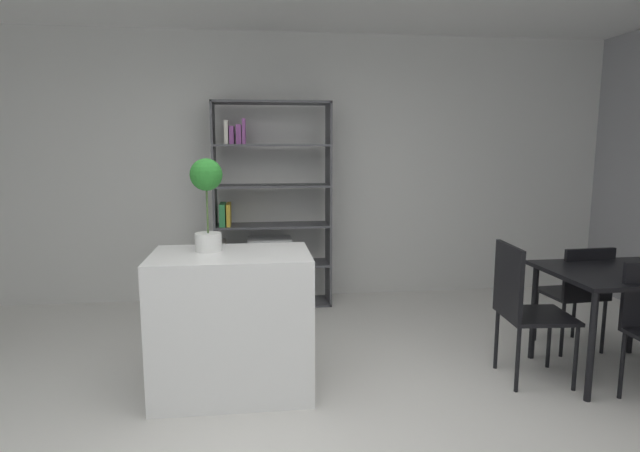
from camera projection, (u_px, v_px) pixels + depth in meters
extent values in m
plane|color=silver|center=(296.00, 443.00, 2.88)|extent=(10.16, 10.16, 0.00)
cube|color=silver|center=(273.00, 168.00, 5.49)|extent=(7.37, 0.06, 2.76)
cube|color=white|center=(232.00, 323.00, 3.43)|extent=(1.02, 0.66, 0.93)
cylinder|color=white|center=(208.00, 242.00, 3.43)|extent=(0.17, 0.17, 0.12)
cylinder|color=#476633|center=(207.00, 210.00, 3.40)|extent=(0.01, 0.01, 0.30)
sphere|color=#2A812B|center=(206.00, 175.00, 3.36)|extent=(0.21, 0.21, 0.21)
cube|color=#4C4C51|center=(215.00, 207.00, 5.17)|extent=(0.02, 0.36, 2.04)
cube|color=#4C4C51|center=(329.00, 205.00, 5.31)|extent=(0.02, 0.36, 2.04)
cube|color=#4C4C51|center=(271.00, 103.00, 5.08)|extent=(1.16, 0.36, 0.02)
cube|color=#4C4C51|center=(274.00, 303.00, 5.39)|extent=(1.16, 0.36, 0.02)
cube|color=#4C4C51|center=(273.00, 264.00, 5.33)|extent=(1.11, 0.36, 0.02)
cube|color=#4C4C51|center=(273.00, 225.00, 5.27)|extent=(1.11, 0.36, 0.02)
cube|color=#4C4C51|center=(272.00, 186.00, 5.21)|extent=(1.11, 0.36, 0.02)
cube|color=#4C4C51|center=(272.00, 145.00, 5.14)|extent=(1.11, 0.36, 0.02)
cube|color=silver|center=(223.00, 253.00, 5.25)|extent=(0.05, 0.30, 0.23)
cube|color=#38383D|center=(229.00, 257.00, 5.26)|extent=(0.03, 0.30, 0.14)
cube|color=#338E4C|center=(223.00, 214.00, 5.19)|extent=(0.06, 0.30, 0.22)
cube|color=gold|center=(229.00, 214.00, 5.19)|extent=(0.04, 0.30, 0.22)
cube|color=silver|center=(227.00, 132.00, 5.07)|extent=(0.04, 0.30, 0.23)
cube|color=#8E4793|center=(232.00, 135.00, 5.08)|extent=(0.04, 0.30, 0.17)
cube|color=#8E4793|center=(239.00, 135.00, 5.09)|extent=(0.05, 0.30, 0.19)
cube|color=#8E4793|center=(244.00, 132.00, 5.09)|extent=(0.03, 0.30, 0.24)
cube|color=#B7BABC|center=(269.00, 251.00, 5.30)|extent=(0.44, 0.32, 0.26)
cube|color=black|center=(619.00, 273.00, 3.62)|extent=(0.94, 0.81, 0.03)
cylinder|color=black|center=(591.00, 347.00, 3.29)|extent=(0.04, 0.04, 0.73)
cylinder|color=black|center=(534.00, 312.00, 3.97)|extent=(0.04, 0.04, 0.73)
cylinder|color=black|center=(633.00, 308.00, 4.07)|extent=(0.04, 0.04, 0.73)
cylinder|color=black|center=(622.00, 365.00, 3.35)|extent=(0.03, 0.03, 0.45)
cube|color=black|center=(536.00, 316.00, 3.59)|extent=(0.48, 0.46, 0.03)
cube|color=black|center=(508.00, 280.00, 3.55)|extent=(0.06, 0.43, 0.48)
cylinder|color=black|center=(576.00, 358.00, 3.46)|extent=(0.03, 0.03, 0.45)
cylinder|color=black|center=(549.00, 338.00, 3.82)|extent=(0.03, 0.03, 0.45)
cylinder|color=black|center=(518.00, 359.00, 3.44)|extent=(0.03, 0.03, 0.45)
cylinder|color=black|center=(497.00, 339.00, 3.80)|extent=(0.03, 0.03, 0.45)
cube|color=black|center=(571.00, 294.00, 4.19)|extent=(0.44, 0.43, 0.03)
cube|color=black|center=(589.00, 274.00, 3.97)|extent=(0.42, 0.05, 0.39)
cylinder|color=black|center=(574.00, 313.00, 4.42)|extent=(0.03, 0.03, 0.43)
cylinder|color=black|center=(536.00, 315.00, 4.36)|extent=(0.03, 0.03, 0.43)
cylinder|color=black|center=(603.00, 327.00, 4.08)|extent=(0.03, 0.03, 0.43)
cylinder|color=black|center=(562.00, 330.00, 4.02)|extent=(0.03, 0.03, 0.43)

